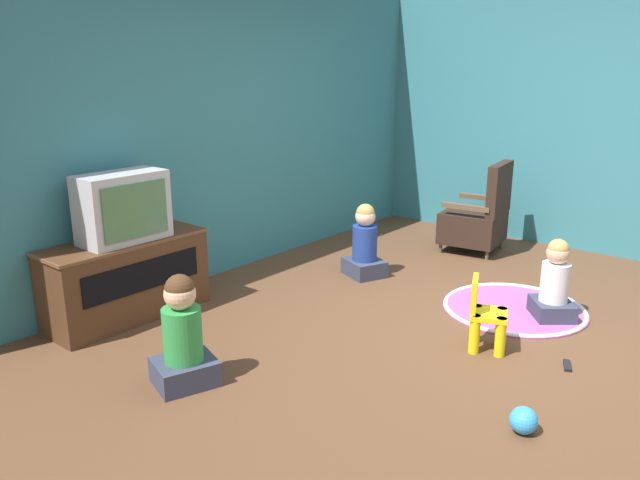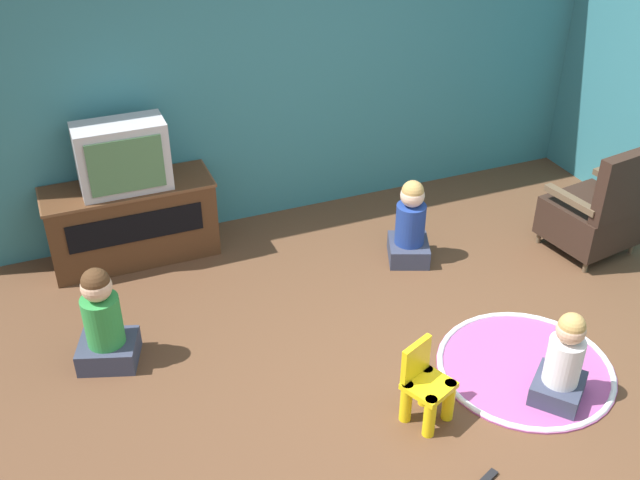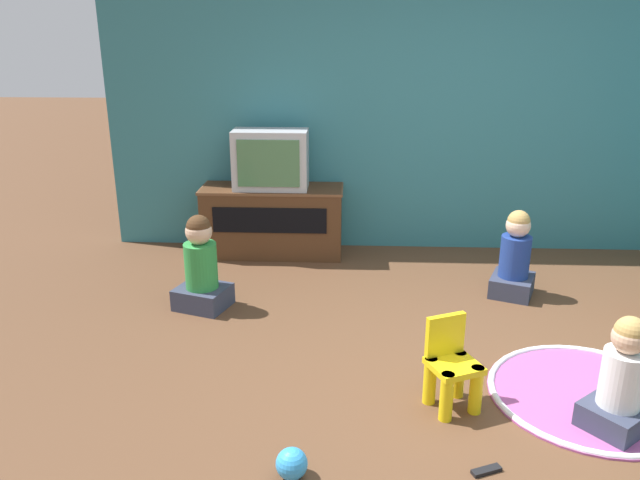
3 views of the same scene
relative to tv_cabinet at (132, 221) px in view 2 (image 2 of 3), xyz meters
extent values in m
plane|color=brown|center=(1.47, -2.14, -0.33)|extent=(30.00, 30.00, 0.00)
cube|color=teal|center=(1.36, 0.31, 1.02)|extent=(5.77, 0.12, 2.69)
cube|color=#4C2D19|center=(0.00, 0.00, -0.01)|extent=(1.26, 0.46, 0.63)
cube|color=brown|center=(0.00, 0.00, 0.29)|extent=(1.28, 0.46, 0.02)
cube|color=black|center=(0.00, -0.23, 0.06)|extent=(1.00, 0.01, 0.23)
cube|color=#B7B7BC|center=(0.00, -0.03, 0.56)|extent=(0.65, 0.33, 0.52)
cube|color=#47754C|center=(0.00, -0.20, 0.56)|extent=(0.54, 0.02, 0.41)
cylinder|color=brown|center=(3.60, -0.96, -0.28)|extent=(0.04, 0.04, 0.10)
cylinder|color=brown|center=(3.08, -1.04, -0.28)|extent=(0.04, 0.04, 0.10)
cylinder|color=brown|center=(3.67, -1.45, -0.28)|extent=(0.04, 0.04, 0.10)
cylinder|color=brown|center=(3.16, -1.52, -0.28)|extent=(0.04, 0.04, 0.10)
cube|color=black|center=(3.38, -1.24, -0.07)|extent=(0.69, 0.67, 0.32)
cube|color=black|center=(3.42, -1.49, 0.36)|extent=(0.59, 0.19, 0.53)
cube|color=brown|center=(3.65, -1.20, 0.20)|extent=(0.14, 0.50, 0.05)
cube|color=brown|center=(3.11, -1.28, 0.20)|extent=(0.14, 0.50, 0.05)
cylinder|color=yellow|center=(1.23, -2.53, -0.19)|extent=(0.07, 0.07, 0.28)
cylinder|color=yellow|center=(1.40, -2.46, -0.19)|extent=(0.07, 0.07, 0.28)
cylinder|color=yellow|center=(1.16, -2.38, -0.19)|extent=(0.07, 0.07, 0.28)
cylinder|color=yellow|center=(1.33, -2.30, -0.19)|extent=(0.07, 0.07, 0.28)
cube|color=yellow|center=(1.28, -2.42, -0.07)|extent=(0.33, 0.33, 0.04)
cube|color=yellow|center=(1.23, -2.32, 0.07)|extent=(0.23, 0.13, 0.24)
cylinder|color=#A54C8C|center=(2.09, -2.27, -0.32)|extent=(1.14, 1.14, 0.01)
torus|color=silver|center=(2.09, -2.27, -0.32)|extent=(1.13, 1.13, 0.04)
cube|color=#33384C|center=(-0.39, -1.19, -0.25)|extent=(0.45, 0.42, 0.16)
cylinder|color=#2D8C3F|center=(-0.39, -1.19, 0.01)|extent=(0.24, 0.24, 0.34)
sphere|color=#D8AD8C|center=(-0.39, -1.19, 0.27)|extent=(0.20, 0.20, 0.20)
sphere|color=#472D19|center=(-0.39, -1.19, 0.30)|extent=(0.18, 0.18, 0.18)
cube|color=#33384C|center=(2.11, -2.57, -0.26)|extent=(0.44, 0.43, 0.14)
cylinder|color=silver|center=(2.11, -2.57, -0.03)|extent=(0.22, 0.22, 0.31)
sphere|color=#D8AD8C|center=(2.11, -2.57, 0.21)|extent=(0.17, 0.17, 0.17)
sphere|color=tan|center=(2.11, -2.57, 0.24)|extent=(0.16, 0.16, 0.16)
cube|color=#33384C|center=(1.98, -0.84, -0.25)|extent=(0.42, 0.44, 0.15)
cylinder|color=navy|center=(1.98, -0.84, -0.01)|extent=(0.23, 0.23, 0.33)
sphere|color=beige|center=(1.98, -0.84, 0.24)|extent=(0.19, 0.19, 0.19)
sphere|color=tan|center=(1.98, -0.84, 0.28)|extent=(0.17, 0.17, 0.17)
cube|color=black|center=(1.36, -2.95, -0.32)|extent=(0.16, 0.10, 0.02)
camera|label=1|loc=(-2.54, -4.08, 1.62)|focal=35.00mm
camera|label=2|loc=(-0.52, -5.16, 2.97)|focal=42.00mm
camera|label=3|loc=(0.69, -5.42, 1.68)|focal=35.00mm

